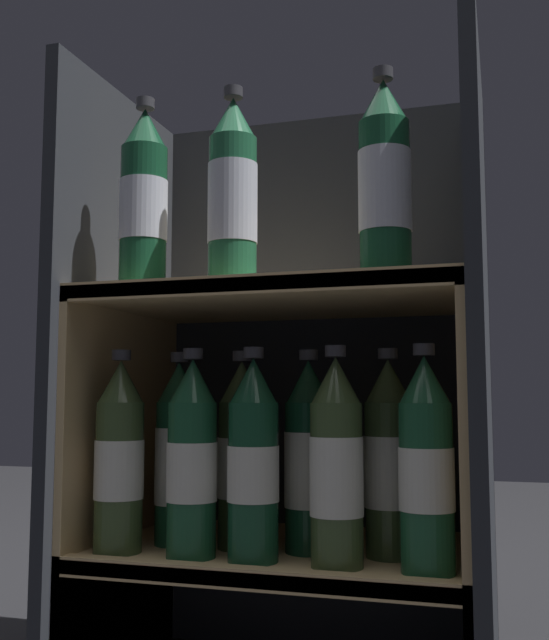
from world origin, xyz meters
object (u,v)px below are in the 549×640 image
object	(u,v)px
bottle_upper_front_1	(233,195)
bottle_lower_front_2	(253,462)
bottle_upper_front_0	(144,202)
bottle_lower_front_3	(336,466)
bottle_lower_back_0	(178,457)
bottle_lower_back_3	(389,462)
bottle_lower_front_0	(119,459)
bottle_lower_back_1	(241,458)
bottle_lower_front_1	(192,461)
bottle_lower_front_4	(426,467)
bottle_upper_front_2	(385,182)
bottle_lower_back_2	(309,460)

from	to	relation	value
bottle_upper_front_1	bottle_lower_front_2	size ratio (longest dim) A/B	1.00
bottle_upper_front_0	bottle_upper_front_1	xyz separation A→B (m)	(0.13, 0.00, -0.00)
bottle_lower_front_3	bottle_lower_back_0	xyz separation A→B (m)	(-0.25, 0.07, -0.00)
bottle_upper_front_0	bottle_lower_back_3	world-z (taller)	bottle_upper_front_0
bottle_upper_front_1	bottle_lower_back_3	bearing A→B (deg)	21.14
bottle_lower_front_0	bottle_lower_front_3	size ratio (longest dim) A/B	1.00
bottle_upper_front_1	bottle_lower_back_1	bearing A→B (deg)	99.29
bottle_lower_front_1	bottle_lower_back_3	distance (m)	0.26
bottle_lower_front_1	bottle_lower_back_3	world-z (taller)	same
bottle_lower_front_4	bottle_lower_back_1	distance (m)	0.27
bottle_upper_front_0	bottle_lower_back_3	distance (m)	0.49
bottle_upper_front_0	bottle_upper_front_2	world-z (taller)	same
bottle_upper_front_2	bottle_lower_back_3	size ratio (longest dim) A/B	1.00
bottle_upper_front_0	bottle_upper_front_1	distance (m)	0.13
bottle_lower_back_0	bottle_lower_back_2	size ratio (longest dim) A/B	1.00
bottle_lower_front_4	bottle_lower_back_2	bearing A→B (deg)	155.46
bottle_lower_front_3	bottle_lower_back_1	xyz separation A→B (m)	(-0.15, 0.07, 0.00)
bottle_lower_front_2	bottle_lower_front_3	size ratio (longest dim) A/B	1.00
bottle_upper_front_1	bottle_lower_back_1	world-z (taller)	bottle_upper_front_1
bottle_upper_front_1	bottle_upper_front_2	bearing A→B (deg)	0.00
bottle_upper_front_2	bottle_lower_front_3	distance (m)	0.36
bottle_lower_front_2	bottle_lower_back_2	size ratio (longest dim) A/B	1.00
bottle_lower_back_0	bottle_lower_back_1	size ratio (longest dim) A/B	1.00
bottle_upper_front_0	bottle_lower_front_2	bearing A→B (deg)	0.00
bottle_upper_front_1	bottle_upper_front_2	xyz separation A→B (m)	(0.20, 0.00, 0.00)
bottle_upper_front_2	bottle_lower_back_1	world-z (taller)	bottle_upper_front_2
bottle_lower_front_2	bottle_lower_front_3	bearing A→B (deg)	0.00
bottle_lower_front_0	bottle_lower_back_0	world-z (taller)	same
bottle_upper_front_0	bottle_lower_front_3	bearing A→B (deg)	0.00
bottle_lower_front_1	bottle_lower_back_2	world-z (taller)	same
bottle_lower_front_4	bottle_lower_back_0	bearing A→B (deg)	168.14
bottle_lower_back_3	bottle_lower_front_0	bearing A→B (deg)	-168.09
bottle_lower_back_2	bottle_lower_back_3	bearing A→B (deg)	0.00
bottle_lower_front_0	bottle_lower_front_2	world-z (taller)	same
bottle_upper_front_0	bottle_lower_back_3	xyz separation A→B (m)	(0.33, 0.07, -0.36)
bottle_upper_front_2	bottle_lower_back_1	distance (m)	0.42
bottle_lower_back_3	bottle_lower_front_4	bearing A→B (deg)	-53.78
bottle_upper_front_0	bottle_lower_front_1	size ratio (longest dim) A/B	1.00
bottle_upper_front_2	bottle_lower_back_3	xyz separation A→B (m)	(-0.01, 0.07, -0.35)
bottle_lower_front_4	bottle_lower_back_1	xyz separation A→B (m)	(-0.26, 0.07, -0.00)
bottle_upper_front_1	bottle_lower_front_2	bearing A→B (deg)	0.00
bottle_upper_front_0	bottle_lower_front_3	xyz separation A→B (m)	(0.27, 0.00, -0.36)
bottle_upper_front_1	bottle_lower_front_1	size ratio (longest dim) A/B	1.00
bottle_upper_front_1	bottle_lower_back_3	size ratio (longest dim) A/B	1.00
bottle_upper_front_2	bottle_lower_front_2	size ratio (longest dim) A/B	1.00
bottle_lower_front_3	bottle_upper_front_1	bearing A→B (deg)	180.00
bottle_lower_front_3	bottle_lower_back_1	world-z (taller)	same
bottle_lower_front_0	bottle_lower_back_1	size ratio (longest dim) A/B	1.00
bottle_lower_front_3	bottle_lower_front_1	bearing A→B (deg)	-180.00
bottle_lower_front_0	bottle_lower_back_2	bearing A→B (deg)	16.94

